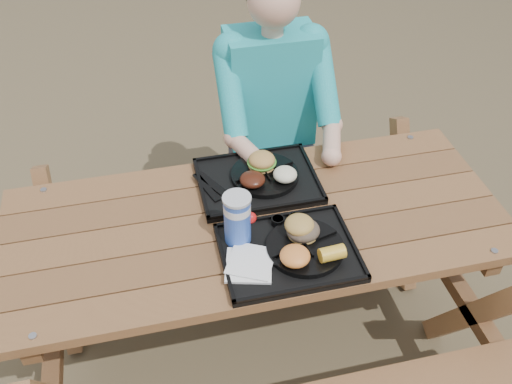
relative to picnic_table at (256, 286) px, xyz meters
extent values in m
plane|color=#999999|center=(0.00, 0.00, -0.38)|extent=(60.00, 60.00, 0.00)
cube|color=black|center=(0.07, -0.19, 0.39)|extent=(0.45, 0.35, 0.02)
cube|color=black|center=(0.05, 0.19, 0.39)|extent=(0.45, 0.35, 0.02)
cylinder|color=black|center=(0.12, -0.20, 0.41)|extent=(0.26, 0.26, 0.02)
cylinder|color=black|center=(0.08, 0.20, 0.41)|extent=(0.26, 0.26, 0.02)
cube|color=white|center=(-0.08, -0.23, 0.40)|extent=(0.18, 0.18, 0.02)
cylinder|color=#1742B3|center=(-0.09, -0.10, 0.49)|extent=(0.09, 0.09, 0.18)
cylinder|color=#330605|center=(0.06, -0.06, 0.41)|extent=(0.05, 0.05, 0.03)
cylinder|color=gold|center=(0.13, -0.06, 0.41)|extent=(0.04, 0.04, 0.03)
ellipsoid|color=#F39540|center=(0.07, -0.26, 0.44)|extent=(0.10, 0.10, 0.05)
cube|color=black|center=(-0.12, 0.20, 0.40)|extent=(0.12, 0.17, 0.01)
ellipsoid|color=#41180D|center=(0.02, 0.15, 0.44)|extent=(0.10, 0.10, 0.04)
ellipsoid|color=#EFEACB|center=(0.15, 0.14, 0.44)|extent=(0.09, 0.09, 0.05)
camera|label=1|loc=(-0.33, -1.43, 1.80)|focal=40.00mm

